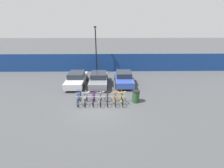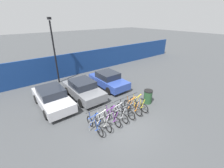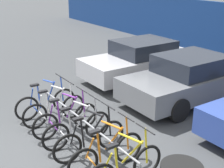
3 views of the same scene
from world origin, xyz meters
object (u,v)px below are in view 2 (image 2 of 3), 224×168
at_px(car_silver, 52,97).
at_px(car_grey, 83,89).
at_px(bicycle_blue, 95,125).
at_px(bicycle_orange, 133,107).
at_px(lamp_post, 54,49).
at_px(trash_bin, 148,97).
at_px(bicycle_purple, 112,117).
at_px(bicycle_yellow, 139,104).
at_px(bike_rack, 117,111).
at_px(car_blue, 108,80).
at_px(bicycle_silver, 119,114).
at_px(bicycle_white, 103,121).
at_px(bicycle_black, 126,111).

height_order(car_silver, car_grey, same).
height_order(bicycle_blue, bicycle_orange, same).
height_order(lamp_post, trash_bin, lamp_post).
bearing_deg(bicycle_purple, bicycle_yellow, 2.03).
height_order(bicycle_yellow, lamp_post, lamp_post).
distance_m(bike_rack, car_blue, 4.64).
xyz_separation_m(bicycle_purple, car_grey, (0.17, 3.92, 0.31)).
xyz_separation_m(bicycle_silver, trash_bin, (2.94, 0.17, 0.14)).
height_order(bicycle_white, bicycle_black, same).
bearing_deg(bicycle_white, bicycle_yellow, -1.51).
xyz_separation_m(bicycle_white, bicycle_yellow, (3.01, 0.00, 0.00)).
distance_m(bike_rack, bicycle_silver, 0.19).
bearing_deg(car_grey, bicycle_white, -101.98).
distance_m(bicycle_blue, bicycle_white, 0.55).
bearing_deg(car_silver, bike_rack, -54.60).
xyz_separation_m(bicycle_white, car_silver, (-1.54, 4.05, 0.31)).
bearing_deg(bicycle_orange, car_grey, 115.54).
relative_size(bicycle_silver, bicycle_yellow, 1.00).
distance_m(bicycle_blue, trash_bin, 4.73).
bearing_deg(bicycle_black, bicycle_purple, -176.18).
bearing_deg(bicycle_black, bicycle_yellow, 3.82).
relative_size(bicycle_orange, lamp_post, 0.29).
xyz_separation_m(car_grey, lamp_post, (-0.53, 4.06, 2.60)).
xyz_separation_m(bicycle_blue, bicycle_yellow, (3.56, 0.00, 0.00)).
bearing_deg(lamp_post, bicycle_blue, -96.09).
distance_m(bicycle_black, car_blue, 4.53).
relative_size(bicycle_purple, car_silver, 0.40).
height_order(bicycle_blue, bicycle_black, same).
height_order(bicycle_black, car_silver, car_silver).
bearing_deg(bicycle_silver, bicycle_white, -177.07).
height_order(bike_rack, bicycle_blue, bicycle_blue).
bearing_deg(bicycle_black, bicycle_orange, 3.82).
bearing_deg(trash_bin, bike_rack, -179.65).
relative_size(bicycle_blue, bicycle_yellow, 1.00).
distance_m(bicycle_purple, bicycle_orange, 1.77).
bearing_deg(bicycle_black, car_blue, 71.48).
distance_m(bicycle_yellow, lamp_post, 8.91).
bearing_deg(bicycle_black, trash_bin, 7.82).
bearing_deg(bicycle_white, bicycle_orange, -1.51).
bearing_deg(lamp_post, car_blue, -49.73).
bearing_deg(bike_rack, bicycle_silver, -89.79).
height_order(bicycle_purple, bicycle_silver, same).
relative_size(bicycle_black, bicycle_orange, 1.00).
distance_m(car_blue, lamp_post, 5.61).
bearing_deg(trash_bin, car_blue, 99.37).
relative_size(bike_rack, car_blue, 1.03).
xyz_separation_m(bicycle_yellow, car_grey, (-2.18, 3.92, 0.31)).
bearing_deg(bicycle_yellow, bike_rack, 178.59).
bearing_deg(trash_bin, car_grey, 131.73).
relative_size(bicycle_white, bicycle_yellow, 1.00).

